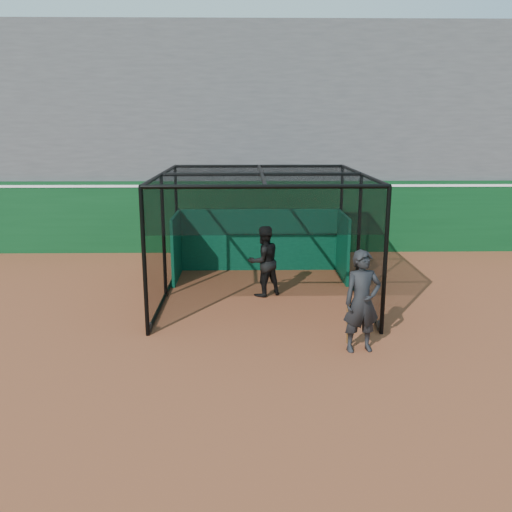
{
  "coord_description": "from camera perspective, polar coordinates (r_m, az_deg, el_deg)",
  "views": [
    {
      "loc": [
        0.65,
        -10.32,
        4.4
      ],
      "look_at": [
        0.88,
        2.0,
        1.4
      ],
      "focal_mm": 38.0,
      "sensor_mm": 36.0,
      "label": 1
    }
  ],
  "objects": [
    {
      "name": "ground",
      "position": [
        11.24,
        -4.33,
        -9.41
      ],
      "size": [
        120.0,
        120.0,
        0.0
      ],
      "primitive_type": "plane",
      "color": "brown",
      "rests_on": "ground"
    },
    {
      "name": "grandstand",
      "position": [
        22.61,
        -2.79,
        13.87
      ],
      "size": [
        50.0,
        7.85,
        8.95
      ],
      "color": "#4C4C4F",
      "rests_on": "ground"
    },
    {
      "name": "batter",
      "position": [
        14.12,
        0.81,
        -0.54
      ],
      "size": [
        1.13,
        1.05,
        1.86
      ],
      "primitive_type": "imported",
      "rotation": [
        0.0,
        0.0,
        3.65
      ],
      "color": "black",
      "rests_on": "ground"
    },
    {
      "name": "outfield_wall",
      "position": [
        19.09,
        -3.0,
        4.28
      ],
      "size": [
        50.0,
        0.5,
        2.5
      ],
      "color": "#0A3918",
      "rests_on": "ground"
    },
    {
      "name": "on_deck_player",
      "position": [
        10.84,
        11.09,
        -4.74
      ],
      "size": [
        0.82,
        0.61,
        2.05
      ],
      "color": "black",
      "rests_on": "ground"
    },
    {
      "name": "batting_cage",
      "position": [
        13.95,
        0.58,
        2.06
      ],
      "size": [
        5.12,
        5.54,
        3.18
      ],
      "color": "black",
      "rests_on": "ground"
    }
  ]
}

